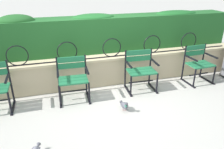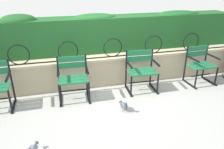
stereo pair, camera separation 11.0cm
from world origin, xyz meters
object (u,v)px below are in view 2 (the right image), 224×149
at_px(park_chair_rightmost, 200,64).
at_px(pigeon_far_side, 33,149).
at_px(park_chair_centre_right, 141,69).
at_px(pigeon_near_chairs, 124,105).
at_px(park_chair_centre_left, 73,77).

bearing_deg(park_chair_rightmost, pigeon_far_side, -157.29).
distance_m(park_chair_centre_right, park_chair_rightmost, 1.43).
distance_m(park_chair_centre_right, pigeon_far_side, 2.66).
bearing_deg(pigeon_near_chairs, park_chair_rightmost, 19.85).
bearing_deg(pigeon_near_chairs, pigeon_far_side, -153.66).
xyz_separation_m(park_chair_centre_left, pigeon_near_chairs, (0.82, -0.73, -0.35)).
bearing_deg(park_chair_rightmost, park_chair_centre_left, -179.73).
xyz_separation_m(park_chair_centre_right, pigeon_far_side, (-2.16, -1.51, -0.35)).
bearing_deg(park_chair_centre_right, pigeon_far_side, -144.98).
xyz_separation_m(park_chair_rightmost, pigeon_far_side, (-3.59, -1.50, -0.35)).
xyz_separation_m(park_chair_centre_right, pigeon_near_chairs, (-0.62, -0.75, -0.35)).
relative_size(park_chair_centre_left, pigeon_near_chairs, 2.92).
height_order(park_chair_centre_left, park_chair_rightmost, park_chair_centre_left).
relative_size(park_chair_centre_left, park_chair_centre_right, 1.00).
distance_m(park_chair_centre_left, pigeon_far_side, 1.69).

